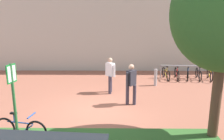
{
  "coord_description": "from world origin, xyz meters",
  "views": [
    {
      "loc": [
        0.67,
        -8.24,
        3.56
      ],
      "look_at": [
        0.56,
        1.59,
        1.26
      ],
      "focal_mm": 36.17,
      "sensor_mm": 36.0,
      "label": 1
    }
  ],
  "objects_px": {
    "bike_at_sign": "(21,129)",
    "bollard_steel": "(156,77)",
    "person_suited_navy": "(131,82)",
    "parking_sign_post": "(13,92)",
    "person_casual_tan": "(110,73)",
    "bike_rack_cluster": "(188,73)"
  },
  "relations": [
    {
      "from": "bollard_steel",
      "to": "person_suited_navy",
      "type": "relative_size",
      "value": 0.52
    },
    {
      "from": "bike_at_sign",
      "to": "bollard_steel",
      "type": "relative_size",
      "value": 1.85
    },
    {
      "from": "parking_sign_post",
      "to": "person_casual_tan",
      "type": "xyz_separation_m",
      "value": [
        2.62,
        4.45,
        -0.55
      ]
    },
    {
      "from": "parking_sign_post",
      "to": "bike_at_sign",
      "type": "distance_m",
      "value": 1.2
    },
    {
      "from": "person_casual_tan",
      "to": "bike_at_sign",
      "type": "bearing_deg",
      "value": -120.64
    },
    {
      "from": "bollard_steel",
      "to": "bike_rack_cluster",
      "type": "bearing_deg",
      "value": 31.4
    },
    {
      "from": "bollard_steel",
      "to": "person_casual_tan",
      "type": "height_order",
      "value": "person_casual_tan"
    },
    {
      "from": "parking_sign_post",
      "to": "person_casual_tan",
      "type": "distance_m",
      "value": 5.2
    },
    {
      "from": "person_suited_navy",
      "to": "parking_sign_post",
      "type": "bearing_deg",
      "value": -139.91
    },
    {
      "from": "person_casual_tan",
      "to": "bike_rack_cluster",
      "type": "bearing_deg",
      "value": 29.05
    },
    {
      "from": "person_suited_navy",
      "to": "person_casual_tan",
      "type": "height_order",
      "value": "same"
    },
    {
      "from": "bike_rack_cluster",
      "to": "person_casual_tan",
      "type": "distance_m",
      "value": 5.2
    },
    {
      "from": "bike_at_sign",
      "to": "bollard_steel",
      "type": "height_order",
      "value": "bollard_steel"
    },
    {
      "from": "parking_sign_post",
      "to": "bike_at_sign",
      "type": "relative_size",
      "value": 1.41
    },
    {
      "from": "parking_sign_post",
      "to": "person_suited_navy",
      "type": "relative_size",
      "value": 1.36
    },
    {
      "from": "parking_sign_post",
      "to": "person_suited_navy",
      "type": "bearing_deg",
      "value": 40.09
    },
    {
      "from": "bike_at_sign",
      "to": "person_casual_tan",
      "type": "distance_m",
      "value": 5.08
    },
    {
      "from": "parking_sign_post",
      "to": "bike_at_sign",
      "type": "bearing_deg",
      "value": 66.27
    },
    {
      "from": "parking_sign_post",
      "to": "person_suited_navy",
      "type": "distance_m",
      "value": 4.62
    },
    {
      "from": "parking_sign_post",
      "to": "person_casual_tan",
      "type": "relative_size",
      "value": 1.36
    },
    {
      "from": "bike_at_sign",
      "to": "person_casual_tan",
      "type": "relative_size",
      "value": 0.97
    },
    {
      "from": "bike_rack_cluster",
      "to": "person_casual_tan",
      "type": "bearing_deg",
      "value": -150.95
    }
  ]
}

